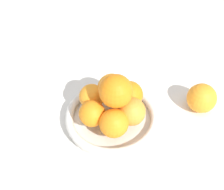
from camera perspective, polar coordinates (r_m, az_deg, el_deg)
name	(u,v)px	position (r m, az deg, el deg)	size (l,w,h in m)	color
ground_plane	(112,122)	(0.86, 0.00, -4.94)	(4.00, 4.00, 0.00)	silver
fruit_bowl	(112,118)	(0.84, 0.00, -4.16)	(0.25, 0.25, 0.04)	silver
orange_pile	(113,100)	(0.79, 0.26, -0.94)	(0.18, 0.19, 0.14)	orange
stray_orange	(202,98)	(0.89, 16.07, -0.55)	(0.08, 0.08, 0.08)	orange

